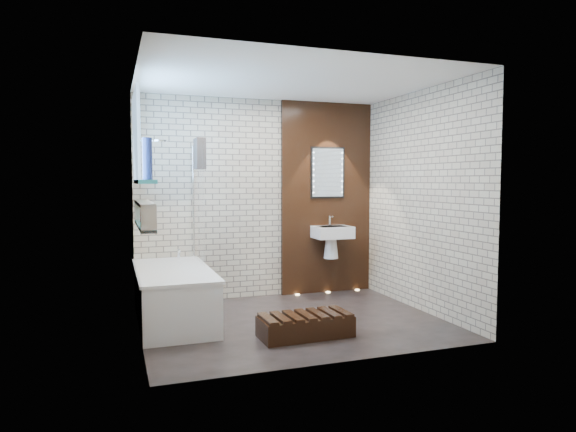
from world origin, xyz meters
name	(u,v)px	position (x,y,z in m)	size (l,w,h in m)	color
ground	(292,322)	(0.00, 0.00, 0.00)	(3.20, 3.20, 0.00)	black
room_shell	(293,203)	(0.00, 0.00, 1.30)	(3.24, 3.20, 2.60)	tan
walnut_panel	(326,198)	(0.95, 1.27, 1.30)	(1.30, 0.06, 2.60)	black
clerestory_window	(138,146)	(-1.57, 0.35, 1.90)	(0.18, 1.00, 0.94)	#7FADE0
display_niche	(145,215)	(-1.53, 0.15, 1.20)	(0.14, 1.30, 0.26)	teal
bathtub	(173,295)	(-1.22, 0.45, 0.29)	(0.79, 1.74, 0.70)	white
bath_screen	(198,203)	(-0.87, 0.89, 1.28)	(0.01, 0.78, 1.40)	white
towel	(200,154)	(-0.87, 0.75, 1.85)	(0.10, 0.27, 0.35)	black
shower_head	(160,141)	(-1.30, 0.95, 2.00)	(0.18, 0.18, 0.02)	silver
washbasin	(332,237)	(0.95, 1.07, 0.79)	(0.50, 0.36, 0.58)	white
led_mirror	(328,173)	(0.95, 1.23, 1.65)	(0.50, 0.02, 0.70)	black
walnut_step	(305,327)	(-0.06, -0.54, 0.10)	(0.91, 0.41, 0.20)	black
niche_bottles	(145,219)	(-1.53, 0.08, 1.16)	(0.06, 0.87, 0.15)	maroon
sill_vases	(147,159)	(-1.50, 0.04, 1.76)	(0.10, 0.10, 0.41)	#151C3B
floor_uplights	(328,292)	(0.95, 1.20, 0.01)	(0.96, 0.06, 0.01)	#FFD899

